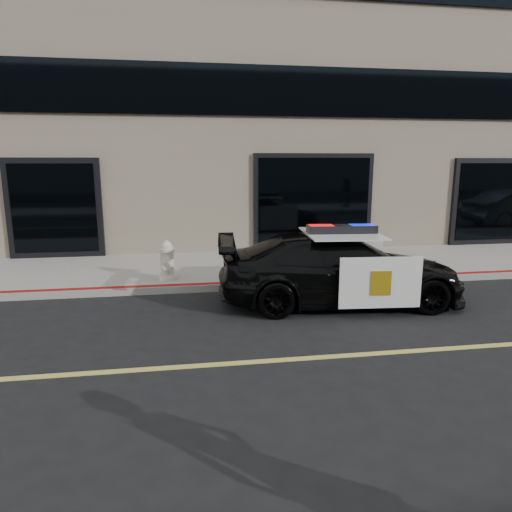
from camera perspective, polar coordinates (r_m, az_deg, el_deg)
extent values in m
plane|color=black|center=(7.81, 28.94, -9.68)|extent=(120.00, 120.00, 0.00)
cube|color=gray|center=(12.15, 13.80, -0.85)|extent=(60.00, 3.50, 0.15)
cube|color=#756856|center=(17.15, 7.53, 22.92)|extent=(60.00, 7.00, 12.00)
imported|color=black|center=(8.74, 10.47, -1.60)|extent=(2.59, 4.89, 1.33)
cube|color=white|center=(8.00, 15.30, -3.25)|extent=(1.42, 0.15, 0.89)
cube|color=white|center=(9.76, 11.56, -0.38)|extent=(1.42, 0.15, 0.89)
cube|color=white|center=(8.61, 10.64, 2.79)|extent=(1.46, 1.70, 0.02)
cube|color=gold|center=(7.97, 15.36, -3.30)|extent=(0.36, 0.04, 0.42)
cube|color=black|center=(8.60, 10.66, 3.30)|extent=(1.30, 0.43, 0.16)
cube|color=red|center=(8.51, 8.13, 3.37)|extent=(0.47, 0.32, 0.14)
cube|color=#0C19CC|center=(8.71, 13.13, 3.37)|extent=(0.47, 0.32, 0.14)
cylinder|color=silver|center=(10.03, -10.96, -2.68)|extent=(0.39, 0.39, 0.09)
cylinder|color=silver|center=(9.95, -11.03, -0.92)|extent=(0.28, 0.28, 0.54)
cylinder|color=silver|center=(9.89, -11.09, 0.73)|extent=(0.34, 0.34, 0.07)
sphere|color=silver|center=(9.88, -11.11, 1.10)|extent=(0.25, 0.25, 0.25)
cylinder|color=silver|center=(9.86, -11.13, 1.72)|extent=(0.08, 0.08, 0.08)
cylinder|color=silver|center=(10.12, -11.01, -0.28)|extent=(0.14, 0.13, 0.14)
cylinder|color=silver|center=(9.76, -11.08, -0.72)|extent=(0.14, 0.13, 0.14)
cylinder|color=silver|center=(9.74, -11.07, -1.20)|extent=(0.18, 0.15, 0.18)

